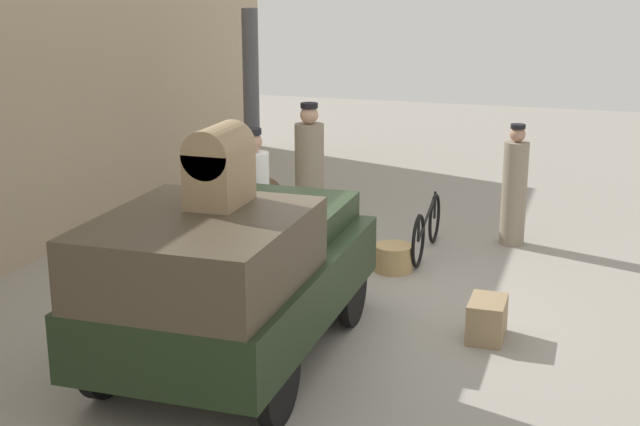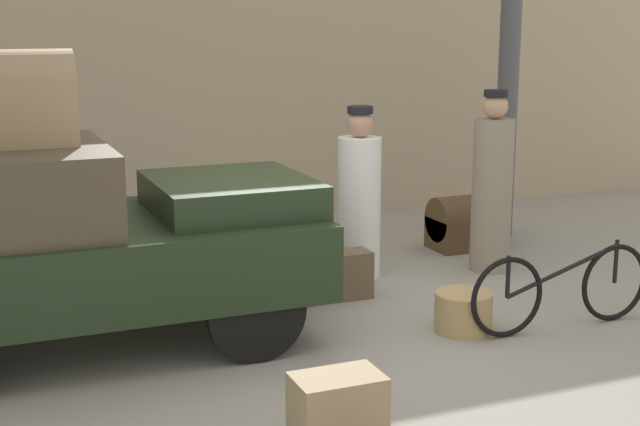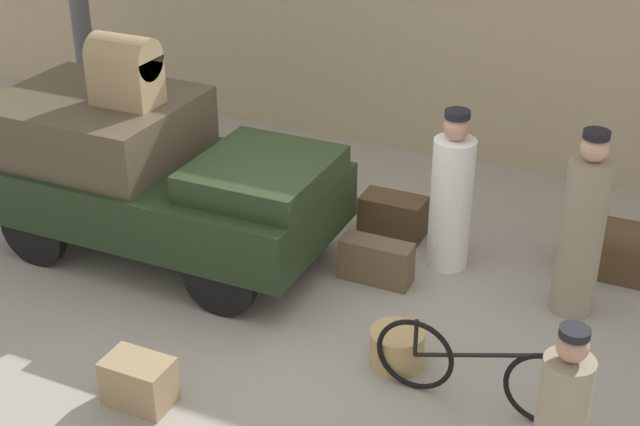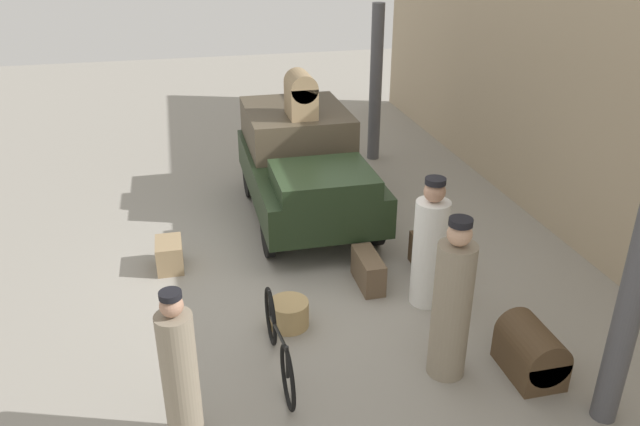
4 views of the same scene
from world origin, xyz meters
TOP-DOWN VIEW (x-y plane):
  - ground_plane at (0.00, 0.00)m, footprint 30.00×30.00m
  - station_building_facade at (0.00, 4.08)m, footprint 16.00×0.15m
  - canopy_pillar_right at (3.39, 2.30)m, footprint 0.24×0.24m
  - truck at (-1.80, 0.41)m, footprint 3.52×1.76m
  - bicycle at (1.99, -0.67)m, footprint 1.73×0.04m
  - wicker_basket at (1.21, -0.42)m, footprint 0.47×0.47m
  - porter_standing_middle at (2.77, -1.67)m, footprint 0.33×0.33m
  - porter_with_bicycle at (2.42, 1.06)m, footprint 0.40×0.40m
  - porter_carrying_trunk at (1.10, 1.37)m, footprint 0.42×0.42m
  - trunk_wicker_pale at (-0.50, -1.77)m, footprint 0.54×0.35m
  - trunk_barrel_dark at (2.64, 1.91)m, footprint 0.74×0.49m
  - suitcase_black_upright at (0.55, 0.77)m, footprint 0.72×0.27m
  - trunk_large_brown at (0.37, 1.72)m, footprint 0.69×0.38m
  - trunk_on_truck_roof at (-1.99, 0.41)m, footprint 0.65×0.42m

SIDE VIEW (x-z plane):
  - ground_plane at x=0.00m, z-range 0.00..0.00m
  - wicker_basket at x=1.21m, z-range 0.00..0.33m
  - trunk_wicker_pale at x=-0.50m, z-range 0.00..0.41m
  - suitcase_black_upright at x=0.55m, z-range 0.00..0.43m
  - trunk_large_brown at x=0.37m, z-range 0.00..0.45m
  - trunk_barrel_dark at x=2.64m, z-range -0.02..0.57m
  - bicycle at x=1.99m, z-range -0.01..0.69m
  - porter_standing_middle at x=2.77m, z-range -0.06..1.56m
  - porter_carrying_trunk at x=1.10m, z-range -0.08..1.61m
  - porter_with_bicycle at x=2.42m, z-range -0.08..1.75m
  - truck at x=-1.80m, z-range 0.09..1.69m
  - canopy_pillar_right at x=3.39m, z-range 0.00..3.01m
  - trunk_on_truck_roof at x=-1.99m, z-range 1.60..2.30m
  - station_building_facade at x=0.00m, z-range 0.00..4.50m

